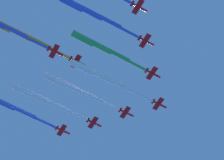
{
  "coord_description": "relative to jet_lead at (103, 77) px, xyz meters",
  "views": [
    {
      "loc": [
        -91.41,
        66.38,
        -33.48
      ],
      "look_at": [
        0.0,
        0.0,
        189.58
      ],
      "focal_mm": 75.92,
      "sensor_mm": 36.0,
      "label": 1
    }
  ],
  "objects": [
    {
      "name": "jet_starboard_inner",
      "position": [
        -13.09,
        10.37,
        0.29
      ],
      "size": [
        12.08,
        52.78,
        3.79
      ],
      "color": "red"
    },
    {
      "name": "jet_port_mid",
      "position": [
        30.06,
        19.74,
        0.11
      ],
      "size": [
        12.32,
        55.52,
        3.72
      ],
      "color": "red"
    },
    {
      "name": "jet_starboard_mid",
      "position": [
        -25.05,
        24.87,
        0.32
      ],
      "size": [
        12.7,
        53.45,
        3.75
      ],
      "color": "red"
    },
    {
      "name": "jet_port_outer",
      "position": [
        45.84,
        34.71,
        1.71
      ],
      "size": [
        13.08,
        61.86,
        3.79
      ],
      "color": "red"
    },
    {
      "name": "jet_lead",
      "position": [
        0.0,
        0.0,
        0.0
      ],
      "size": [
        13.15,
        58.47,
        3.73
      ],
      "color": "red"
    },
    {
      "name": "jet_port_inner",
      "position": [
        15.03,
        8.63,
        1.03
      ],
      "size": [
        12.76,
        55.11,
        3.81
      ],
      "color": "red"
    },
    {
      "name": "jet_trail_port",
      "position": [
        5.55,
        47.69,
        1.6
      ],
      "size": [
        12.74,
        55.22,
        3.85
      ],
      "color": "red"
    }
  ]
}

